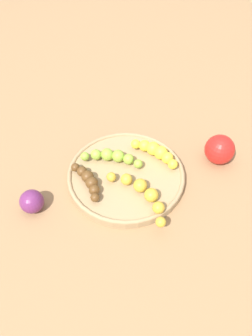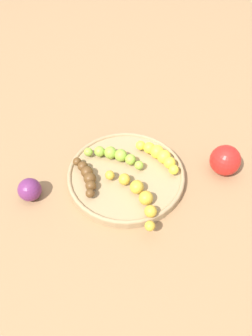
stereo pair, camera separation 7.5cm
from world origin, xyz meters
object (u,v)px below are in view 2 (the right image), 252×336
at_px(plum_purple, 30,190).
at_px(banana_overripe, 87,176).
at_px(banana_spotted, 138,194).
at_px(banana_yellow, 159,155).
at_px(apple_red, 225,160).
at_px(banana_green, 115,155).
at_px(fruit_bowl, 126,175).

bearing_deg(plum_purple, banana_overripe, 69.48).
height_order(banana_spotted, banana_yellow, banana_yellow).
height_order(plum_purple, apple_red, apple_red).
bearing_deg(banana_overripe, banana_yellow, -1.67).
xyz_separation_m(banana_overripe, plum_purple, (-0.04, -0.12, -0.01)).
xyz_separation_m(banana_spotted, banana_green, (-0.12, 0.03, -0.00)).
relative_size(banana_overripe, plum_purple, 2.23).
relative_size(banana_yellow, banana_green, 1.03).
height_order(banana_spotted, apple_red, apple_red).
bearing_deg(apple_red, banana_spotted, -100.54).
xyz_separation_m(banana_spotted, banana_overripe, (-0.11, -0.06, -0.00)).
height_order(banana_yellow, banana_green, banana_yellow).
height_order(fruit_bowl, apple_red, apple_red).
height_order(banana_green, banana_overripe, banana_green).
distance_m(banana_spotted, banana_overripe, 0.12).
bearing_deg(banana_green, banana_yellow, -70.99).
relative_size(banana_green, banana_overripe, 1.08).
distance_m(banana_green, banana_overripe, 0.09).
xyz_separation_m(banana_spotted, apple_red, (0.04, 0.22, 0.00)).
bearing_deg(fruit_bowl, plum_purple, -111.81).
bearing_deg(plum_purple, fruit_bowl, 68.19).
distance_m(banana_yellow, plum_purple, 0.31).
bearing_deg(banana_yellow, banana_spotted, -158.70).
distance_m(fruit_bowl, apple_red, 0.23).
bearing_deg(plum_purple, banana_spotted, 49.74).
height_order(banana_spotted, plum_purple, plum_purple).
bearing_deg(fruit_bowl, banana_spotted, -16.24).
bearing_deg(banana_yellow, fruit_bowl, 164.91).
bearing_deg(banana_yellow, apple_red, -49.87).
xyz_separation_m(fruit_bowl, banana_overripe, (-0.04, -0.08, 0.02)).
relative_size(banana_yellow, banana_overripe, 1.11).
bearing_deg(banana_green, banana_spotted, -136.43).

